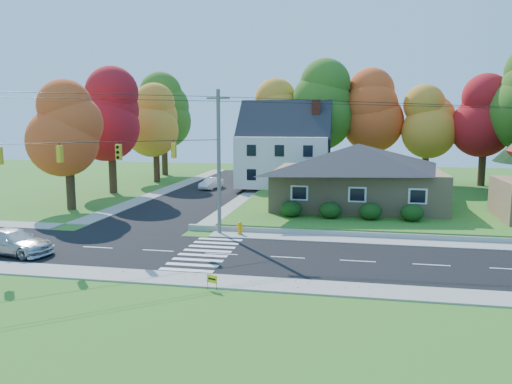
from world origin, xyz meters
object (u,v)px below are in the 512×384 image
white_car (211,183)px  fire_hydrant (240,229)px  ranch_house (357,174)px  silver_sedan (13,242)px

white_car → fire_hydrant: white_car is taller
ranch_house → fire_hydrant: bearing=-126.2°
white_car → ranch_house: bearing=-23.0°
fire_hydrant → silver_sedan: bearing=-148.6°
ranch_house → white_car: ranch_house is taller
white_car → silver_sedan: bearing=-86.4°
ranch_house → silver_sedan: (-20.16, -18.33, -2.51)m
fire_hydrant → white_car: bearing=110.9°
silver_sedan → fire_hydrant: 14.23m
ranch_house → white_car: bearing=146.1°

